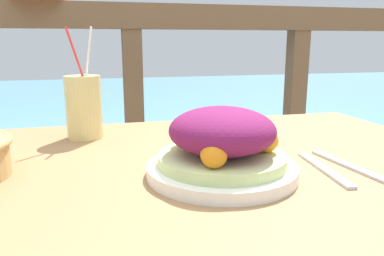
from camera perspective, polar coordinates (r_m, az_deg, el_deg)
name	(u,v)px	position (r m, az deg, el deg)	size (l,w,h in m)	color
patio_table	(177,221)	(0.71, -2.25, -13.92)	(1.20, 0.80, 0.77)	#997047
railing_fence	(134,101)	(1.45, -8.88, 4.09)	(2.80, 0.08, 1.12)	brown
sea_backdrop	(113,117)	(4.00, -11.95, 1.67)	(12.00, 4.00, 0.43)	#568EA8
salad_plate	(222,147)	(0.61, 4.58, -2.88)	(0.25, 0.25, 0.12)	white
drink_glass	(84,107)	(0.89, -16.15, 3.12)	(0.08, 0.08, 0.25)	#DBCC7F
fork	(324,169)	(0.69, 19.46, -5.88)	(0.03, 0.18, 0.00)	silver
knife	(348,165)	(0.73, 22.61, -5.24)	(0.03, 0.18, 0.00)	silver
orange_near_basket	(214,126)	(0.81, 3.39, 0.38)	(0.08, 0.08, 0.08)	orange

